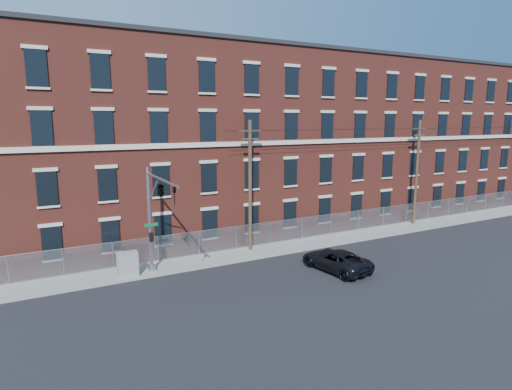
{
  "coord_description": "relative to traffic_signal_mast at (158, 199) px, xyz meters",
  "views": [
    {
      "loc": [
        -12.3,
        -22.44,
        10.09
      ],
      "look_at": [
        1.66,
        4.0,
        4.73
      ],
      "focal_mm": 29.31,
      "sensor_mm": 36.0,
      "label": 1
    }
  ],
  "objects": [
    {
      "name": "sidewalk",
      "position": [
        18.0,
        2.82,
        -5.33
      ],
      "size": [
        65.0,
        3.0,
        0.12
      ],
      "primitive_type": "cube",
      "color": "gray",
      "rests_on": "ground"
    },
    {
      "name": "traffic_signal_mast",
      "position": [
        0.0,
        0.0,
        0.0
      ],
      "size": [
        0.9,
        6.75,
        7.0
      ],
      "color": "#9EA0A5",
      "rests_on": "ground"
    },
    {
      "name": "utility_cabinet",
      "position": [
        -1.62,
        2.02,
        -4.46
      ],
      "size": [
        1.29,
        0.65,
        1.62
      ],
      "primitive_type": "cube",
      "rotation": [
        0.0,
        0.0,
        -0.0
      ],
      "color": "gray",
      "rests_on": "sidewalk"
    },
    {
      "name": "mill_building",
      "position": [
        18.0,
        11.75,
        2.76
      ],
      "size": [
        55.3,
        14.32,
        16.3
      ],
      "color": "maroon",
      "rests_on": "ground"
    },
    {
      "name": "pickup_truck",
      "position": [
        11.21,
        -3.11,
        -4.67
      ],
      "size": [
        3.08,
        5.43,
        1.43
      ],
      "primitive_type": "imported",
      "rotation": [
        0.0,
        0.0,
        3.28
      ],
      "color": "black",
      "rests_on": "ground"
    },
    {
      "name": "overhead_wires",
      "position": [
        26.0,
        3.42,
        3.73
      ],
      "size": [
        40.0,
        0.62,
        0.62
      ],
      "color": "black",
      "rests_on": "ground"
    },
    {
      "name": "utility_pole_mid",
      "position": [
        26.0,
        3.42,
        -0.05
      ],
      "size": [
        1.8,
        0.28,
        10.0
      ],
      "color": "#483424",
      "rests_on": "ground"
    },
    {
      "name": "ground",
      "position": [
        6.0,
        -2.18,
        -5.39
      ],
      "size": [
        140.0,
        140.0,
        0.0
      ],
      "primitive_type": "plane",
      "color": "black",
      "rests_on": "ground"
    },
    {
      "name": "chain_link_fence",
      "position": [
        18.0,
        4.12,
        -4.33
      ],
      "size": [
        59.06,
        0.06,
        1.85
      ],
      "color": "#A5A8AD",
      "rests_on": "ground"
    },
    {
      "name": "utility_pole_near",
      "position": [
        8.0,
        3.42,
        -0.05
      ],
      "size": [
        1.8,
        0.28,
        10.0
      ],
      "color": "#483424",
      "rests_on": "ground"
    }
  ]
}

